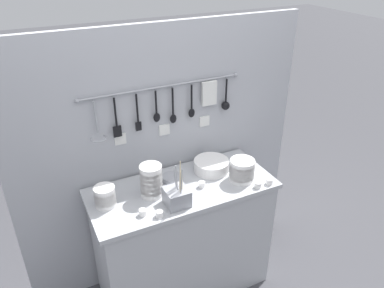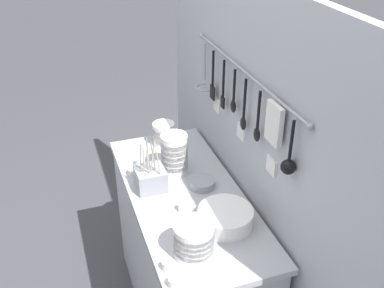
% 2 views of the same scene
% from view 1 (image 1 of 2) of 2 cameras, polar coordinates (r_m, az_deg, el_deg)
% --- Properties ---
extents(ground_plane, '(20.00, 20.00, 0.00)m').
position_cam_1_polar(ground_plane, '(2.89, -1.29, -20.39)').
color(ground_plane, '#424247').
extents(counter, '(1.15, 0.50, 0.84)m').
position_cam_1_polar(counter, '(2.58, -1.39, -14.22)').
color(counter, '#ADAFB5').
rests_on(counter, ground).
extents(back_wall, '(1.95, 0.11, 1.78)m').
position_cam_1_polar(back_wall, '(2.51, -4.25, -2.23)').
color(back_wall, '#A8AAB2').
rests_on(back_wall, ground).
extents(bowl_stack_short_front, '(0.13, 0.13, 0.20)m').
position_cam_1_polar(bowl_stack_short_front, '(2.20, -6.22, -5.59)').
color(bowl_stack_short_front, white).
rests_on(bowl_stack_short_front, counter).
extents(bowl_stack_tall_left, '(0.16, 0.16, 0.14)m').
position_cam_1_polar(bowl_stack_tall_left, '(2.36, 7.62, -3.95)').
color(bowl_stack_tall_left, white).
rests_on(bowl_stack_tall_left, counter).
extents(bowl_stack_back_corner, '(0.12, 0.12, 0.12)m').
position_cam_1_polar(bowl_stack_back_corner, '(2.19, -13.12, -7.79)').
color(bowl_stack_back_corner, white).
rests_on(bowl_stack_back_corner, counter).
extents(plate_stack, '(0.23, 0.23, 0.07)m').
position_cam_1_polar(plate_stack, '(2.46, 2.97, -3.27)').
color(plate_stack, white).
rests_on(plate_stack, counter).
extents(steel_mixing_bowl, '(0.12, 0.12, 0.04)m').
position_cam_1_polar(steel_mixing_bowl, '(2.36, -3.12, -5.25)').
color(steel_mixing_bowl, '#93969E').
rests_on(steel_mixing_bowl, counter).
extents(cutlery_caddy, '(0.13, 0.13, 0.27)m').
position_cam_1_polar(cutlery_caddy, '(2.15, -2.33, -8.00)').
color(cutlery_caddy, '#93969E').
rests_on(cutlery_caddy, counter).
extents(cup_centre, '(0.04, 0.04, 0.04)m').
position_cam_1_polar(cup_centre, '(2.34, 10.02, -6.16)').
color(cup_centre, white).
rests_on(cup_centre, counter).
extents(cup_back_left, '(0.04, 0.04, 0.04)m').
position_cam_1_polar(cup_back_left, '(2.31, 1.51, -6.18)').
color(cup_back_left, white).
rests_on(cup_back_left, counter).
extents(cup_edge_far, '(0.04, 0.04, 0.04)m').
position_cam_1_polar(cup_edge_far, '(2.38, 11.72, -5.61)').
color(cup_edge_far, white).
rests_on(cup_edge_far, counter).
extents(cup_front_left, '(0.04, 0.04, 0.04)m').
position_cam_1_polar(cup_front_left, '(2.11, -7.53, -10.29)').
color(cup_front_left, white).
rests_on(cup_front_left, counter).
extents(cup_edge_near, '(0.04, 0.04, 0.04)m').
position_cam_1_polar(cup_edge_near, '(2.09, -4.99, -10.58)').
color(cup_edge_near, white).
rests_on(cup_edge_near, counter).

